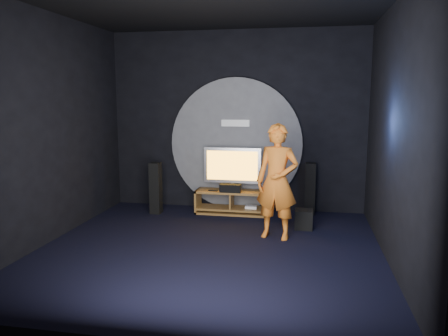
# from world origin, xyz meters

# --- Properties ---
(floor) EXTENTS (5.00, 5.00, 0.00)m
(floor) POSITION_xyz_m (0.00, 0.00, 0.00)
(floor) COLOR black
(floor) RESTS_ON ground
(back_wall) EXTENTS (5.00, 0.04, 3.50)m
(back_wall) POSITION_xyz_m (0.00, 2.50, 1.75)
(back_wall) COLOR black
(back_wall) RESTS_ON ground
(front_wall) EXTENTS (5.00, 0.04, 3.50)m
(front_wall) POSITION_xyz_m (0.00, -2.50, 1.75)
(front_wall) COLOR black
(front_wall) RESTS_ON ground
(left_wall) EXTENTS (0.04, 5.00, 3.50)m
(left_wall) POSITION_xyz_m (-2.50, 0.00, 1.75)
(left_wall) COLOR black
(left_wall) RESTS_ON ground
(right_wall) EXTENTS (0.04, 5.00, 3.50)m
(right_wall) POSITION_xyz_m (2.50, 0.00, 1.75)
(right_wall) COLOR black
(right_wall) RESTS_ON ground
(ceiling) EXTENTS (5.00, 5.00, 0.01)m
(ceiling) POSITION_xyz_m (0.00, 0.00, 3.50)
(ceiling) COLOR black
(ceiling) RESTS_ON back_wall
(wall_disc_panel) EXTENTS (2.60, 0.11, 2.60)m
(wall_disc_panel) POSITION_xyz_m (0.00, 2.44, 1.30)
(wall_disc_panel) COLOR #515156
(wall_disc_panel) RESTS_ON ground
(media_console) EXTENTS (1.38, 0.45, 0.45)m
(media_console) POSITION_xyz_m (-0.00, 2.05, 0.20)
(media_console) COLOR olive
(media_console) RESTS_ON ground
(tv) EXTENTS (1.10, 0.22, 0.82)m
(tv) POSITION_xyz_m (-0.01, 2.12, 0.90)
(tv) COLOR #ACABB2
(tv) RESTS_ON media_console
(center_speaker) EXTENTS (0.40, 0.15, 0.15)m
(center_speaker) POSITION_xyz_m (-0.01, 1.90, 0.53)
(center_speaker) COLOR black
(center_speaker) RESTS_ON media_console
(remote) EXTENTS (0.18, 0.05, 0.02)m
(remote) POSITION_xyz_m (-0.36, 1.93, 0.46)
(remote) COLOR black
(remote) RESTS_ON media_console
(tower_speaker_left) EXTENTS (0.20, 0.22, 0.99)m
(tower_speaker_left) POSITION_xyz_m (-1.45, 1.80, 0.49)
(tower_speaker_left) COLOR black
(tower_speaker_left) RESTS_ON ground
(tower_speaker_right) EXTENTS (0.20, 0.22, 0.99)m
(tower_speaker_right) POSITION_xyz_m (1.46, 2.30, 0.49)
(tower_speaker_right) COLOR black
(tower_speaker_right) RESTS_ON ground
(subwoofer) EXTENTS (0.30, 0.30, 0.33)m
(subwoofer) POSITION_xyz_m (1.36, 1.31, 0.16)
(subwoofer) COLOR black
(subwoofer) RESTS_ON ground
(player) EXTENTS (0.74, 0.56, 1.82)m
(player) POSITION_xyz_m (0.93, 0.74, 0.91)
(player) COLOR orange
(player) RESTS_ON ground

